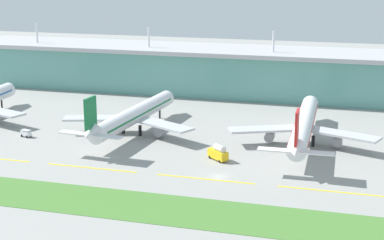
{
  "coord_description": "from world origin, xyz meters",
  "views": [
    {
      "loc": [
        35.68,
        -154.39,
        58.07
      ],
      "look_at": [
        -16.49,
        31.7,
        7.0
      ],
      "focal_mm": 56.47,
      "sensor_mm": 36.0,
      "label": 1
    }
  ],
  "objects_px": {
    "airliner_far_middle": "(304,125)",
    "fuel_truck": "(218,153)",
    "airliner_near_middle": "(133,116)",
    "baggage_cart": "(26,133)"
  },
  "relations": [
    {
      "from": "airliner_near_middle",
      "to": "baggage_cart",
      "type": "xyz_separation_m",
      "value": [
        -33.8,
        -13.73,
        -5.19
      ]
    },
    {
      "from": "airliner_far_middle",
      "to": "baggage_cart",
      "type": "height_order",
      "value": "airliner_far_middle"
    },
    {
      "from": "airliner_near_middle",
      "to": "baggage_cart",
      "type": "distance_m",
      "value": 36.84
    },
    {
      "from": "baggage_cart",
      "to": "fuel_truck",
      "type": "bearing_deg",
      "value": -5.31
    },
    {
      "from": "airliner_near_middle",
      "to": "fuel_truck",
      "type": "bearing_deg",
      "value": -29.96
    },
    {
      "from": "fuel_truck",
      "to": "airliner_near_middle",
      "type": "bearing_deg",
      "value": 150.04
    },
    {
      "from": "fuel_truck",
      "to": "baggage_cart",
      "type": "relative_size",
      "value": 1.81
    },
    {
      "from": "airliner_far_middle",
      "to": "fuel_truck",
      "type": "bearing_deg",
      "value": -134.92
    },
    {
      "from": "airliner_near_middle",
      "to": "fuel_truck",
      "type": "height_order",
      "value": "airliner_near_middle"
    },
    {
      "from": "fuel_truck",
      "to": "baggage_cart",
      "type": "distance_m",
      "value": 68.98
    }
  ]
}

